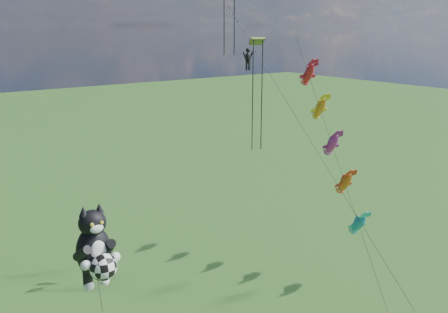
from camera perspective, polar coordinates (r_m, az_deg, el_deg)
cat_kite_rig at (r=27.94m, az=-14.46°, el=-10.26°), size 2.19×4.03×11.77m
fish_windsock_rig at (r=43.13m, az=12.24°, el=1.29°), size 4.56×15.37×19.79m
parafoil_rig at (r=38.04m, az=3.12°, el=11.97°), size 6.14×16.74×26.86m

